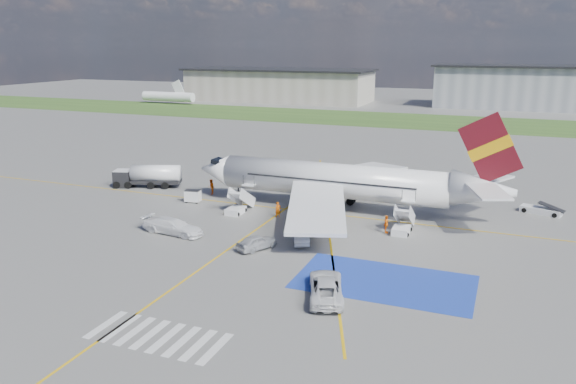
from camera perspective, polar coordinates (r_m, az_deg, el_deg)
name	(u,v)px	position (r m, az deg, el deg)	size (l,w,h in m)	color
ground	(287,249)	(52.19, -0.11, -5.81)	(400.00, 400.00, 0.00)	#60605E
grass_strip	(431,122)	(142.70, 14.33, 6.94)	(400.00, 30.00, 0.01)	#2D4C1E
taxiway_line_main	(327,214)	(62.90, 3.96, -2.22)	(120.00, 0.20, 0.01)	gold
taxiway_line_cross	(182,282)	(46.08, -10.70, -8.96)	(0.20, 60.00, 0.01)	gold
taxiway_line_diag	(327,214)	(62.90, 3.96, -2.22)	(0.20, 60.00, 0.01)	gold
staging_box	(384,282)	(45.97, 9.77, -8.97)	(14.00, 8.00, 0.01)	#1B38A4
crosswalk	(158,336)	(38.52, -13.05, -14.08)	(9.00, 4.00, 0.01)	silver
terminal_west	(279,86)	(190.47, -0.94, 10.76)	(60.00, 22.00, 10.00)	#A29B8C
terminal_centre	(521,88)	(180.78, 22.60, 9.76)	(48.00, 18.00, 12.00)	gray
airliner	(346,182)	(63.43, 5.86, 1.06)	(36.81, 32.95, 11.92)	white
airstairs_fwd	(237,207)	(63.26, -5.18, -1.56)	(1.90, 5.20, 3.60)	white
airstairs_aft	(402,226)	(57.62, 11.51, -3.45)	(1.90, 5.20, 3.60)	white
fuel_tanker	(148,178)	(76.50, -14.03, 1.42)	(8.97, 5.00, 2.98)	black
gpu_cart	(193,197)	(68.08, -9.65, -0.48)	(1.99, 1.46, 1.51)	white
belt_loader	(541,211)	(68.74, 24.33, -1.75)	(4.77, 2.73, 1.38)	white
car_silver_a	(257,242)	(52.00, -3.21, -5.10)	(1.62, 4.03, 1.37)	#AEB0B5
car_silver_b	(301,236)	(53.62, 1.30, -4.47)	(1.44, 4.13, 1.36)	silver
van_white_a	(326,284)	(42.67, 3.89, -9.26)	(2.44, 5.29, 1.99)	silver
van_white_b	(173,224)	(57.21, -11.64, -3.18)	(2.09, 5.15, 2.02)	white
crew_fwd	(278,210)	(61.26, -1.03, -1.80)	(0.64, 0.42, 1.74)	orange
crew_nose	(211,187)	(71.34, -7.82, 0.53)	(0.93, 0.73, 1.92)	#FD610D
crew_aft	(386,224)	(57.03, 9.95, -3.26)	(1.07, 0.45, 1.82)	orange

